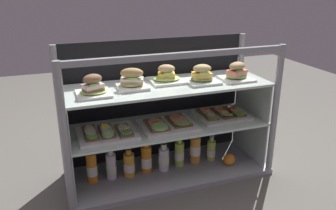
{
  "coord_description": "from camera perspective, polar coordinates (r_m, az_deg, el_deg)",
  "views": [
    {
      "loc": [
        -0.67,
        -1.87,
        1.22
      ],
      "look_at": [
        0.0,
        0.0,
        0.49
      ],
      "focal_mm": 36.69,
      "sensor_mm": 36.0,
      "label": 1
    }
  ],
  "objects": [
    {
      "name": "ground_plane",
      "position": [
        2.33,
        0.0,
        -11.51
      ],
      "size": [
        6.0,
        6.0,
        0.02
      ],
      "primitive_type": "cube",
      "color": "#5C5852",
      "rests_on": "ground"
    },
    {
      "name": "case_base_deck",
      "position": [
        2.32,
        0.0,
        -10.95
      ],
      "size": [
        1.3,
        0.48,
        0.03
      ],
      "primitive_type": "cube",
      "color": "#989AA3",
      "rests_on": "ground"
    },
    {
      "name": "case_frame",
      "position": [
        2.21,
        -0.95,
        0.63
      ],
      "size": [
        1.3,
        0.48,
        0.86
      ],
      "color": "gray",
      "rests_on": "ground"
    },
    {
      "name": "riser_lower_tier",
      "position": [
        2.23,
        0.0,
        -7.22
      ],
      "size": [
        1.22,
        0.4,
        0.31
      ],
      "color": "silver",
      "rests_on": "case_base_deck"
    },
    {
      "name": "shelf_lower_glass",
      "position": [
        2.17,
        0.0,
        -3.44
      ],
      "size": [
        1.24,
        0.42,
        0.01
      ],
      "primitive_type": "cube",
      "color": "silver",
      "rests_on": "riser_lower_tier"
    },
    {
      "name": "riser_upper_tier",
      "position": [
        2.12,
        0.0,
        -0.19
      ],
      "size": [
        1.22,
        0.4,
        0.25
      ],
      "color": "silver",
      "rests_on": "shelf_lower_glass"
    },
    {
      "name": "shelf_upper_glass",
      "position": [
        2.07,
        0.0,
        3.21
      ],
      "size": [
        1.24,
        0.42,
        0.01
      ],
      "primitive_type": "cube",
      "color": "silver",
      "rests_on": "riser_upper_tier"
    },
    {
      "name": "plated_roll_sandwich_near_left_corner",
      "position": [
        1.91,
        -12.34,
        2.82
      ],
      "size": [
        0.19,
        0.19,
        0.12
      ],
      "color": "white",
      "rests_on": "shelf_upper_glass"
    },
    {
      "name": "plated_roll_sandwich_mid_left",
      "position": [
        2.0,
        -5.99,
        4.07
      ],
      "size": [
        0.17,
        0.17,
        0.12
      ],
      "color": "white",
      "rests_on": "shelf_upper_glass"
    },
    {
      "name": "plated_roll_sandwich_near_right_corner",
      "position": [
        2.12,
        -0.26,
        4.76
      ],
      "size": [
        0.2,
        0.2,
        0.11
      ],
      "color": "white",
      "rests_on": "shelf_upper_glass"
    },
    {
      "name": "plated_roll_sandwich_mid_right",
      "position": [
        2.11,
        5.65,
        4.81
      ],
      "size": [
        0.19,
        0.19,
        0.11
      ],
      "color": "white",
      "rests_on": "shelf_upper_glass"
    },
    {
      "name": "plated_roll_sandwich_left_of_center",
      "position": [
        2.2,
        11.35,
        5.22
      ],
      "size": [
        0.19,
        0.19,
        0.11
      ],
      "color": "white",
      "rests_on": "shelf_upper_glass"
    },
    {
      "name": "open_sandwich_tray_near_left_corner",
      "position": [
        2.04,
        -10.13,
        -4.5
      ],
      "size": [
        0.34,
        0.28,
        0.06
      ],
      "color": "white",
      "rests_on": "shelf_lower_glass"
    },
    {
      "name": "open_sandwich_tray_far_right",
      "position": [
        2.13,
        0.0,
        -3.14
      ],
      "size": [
        0.34,
        0.28,
        0.05
      ],
      "color": "white",
      "rests_on": "shelf_lower_glass"
    },
    {
      "name": "open_sandwich_tray_mid_left",
      "position": [
        2.31,
        8.84,
        -1.41
      ],
      "size": [
        0.34,
        0.28,
        0.06
      ],
      "color": "white",
      "rests_on": "shelf_lower_glass"
    },
    {
      "name": "juice_bottle_back_right",
      "position": [
        2.19,
        -12.54,
        -10.09
      ],
      "size": [
        0.06,
        0.06,
        0.24
      ],
      "color": "orange",
      "rests_on": "case_base_deck"
    },
    {
      "name": "juice_bottle_front_middle",
      "position": [
        2.2,
        -9.41,
        -9.96
      ],
      "size": [
        0.06,
        0.06,
        0.21
      ],
      "color": "white",
      "rests_on": "case_base_deck"
    },
    {
      "name": "juice_bottle_back_center",
      "position": [
        2.22,
        -6.48,
        -9.82
      ],
      "size": [
        0.07,
        0.07,
        0.2
      ],
      "color": "gold",
      "rests_on": "case_base_deck"
    },
    {
      "name": "juice_bottle_front_right_end",
      "position": [
        2.25,
        -3.62,
        -8.96
      ],
      "size": [
        0.07,
        0.07,
        0.22
      ],
      "color": "orange",
      "rests_on": "case_base_deck"
    },
    {
      "name": "juice_bottle_front_fourth",
      "position": [
        2.27,
        -0.69,
        -8.85
      ],
      "size": [
        0.07,
        0.07,
        0.2
      ],
      "color": "white",
      "rests_on": "case_base_deck"
    },
    {
      "name": "juice_bottle_tucked_behind",
      "position": [
        2.31,
        1.89,
        -8.05
      ],
      "size": [
        0.06,
        0.06,
        0.22
      ],
      "color": "#AED34D",
      "rests_on": "case_base_deck"
    },
    {
      "name": "juice_bottle_back_left",
      "position": [
        2.35,
        4.54,
        -7.24
      ],
      "size": [
        0.07,
        0.07,
        0.24
      ],
      "color": "gold",
      "rests_on": "case_base_deck"
    },
    {
      "name": "juice_bottle_near_post",
      "position": [
        2.41,
        7.19,
        -7.45
      ],
      "size": [
        0.06,
        0.06,
        0.19
      ],
      "color": "#AFCA55",
      "rests_on": "case_base_deck"
    },
    {
      "name": "orange_fruit_beside_bottles",
      "position": [
        2.38,
        10.1,
        -8.86
      ],
      "size": [
        0.08,
        0.08,
        0.08
      ],
      "primitive_type": "sphere",
      "color": "orange",
      "rests_on": "case_base_deck"
    }
  ]
}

